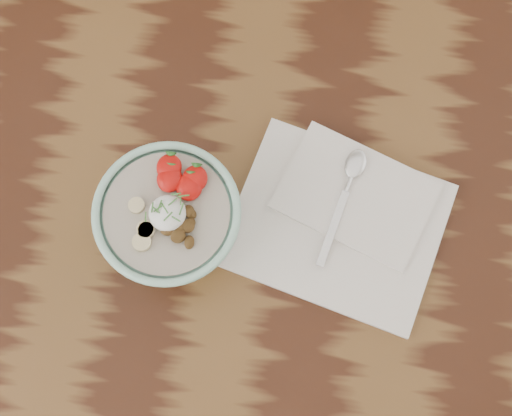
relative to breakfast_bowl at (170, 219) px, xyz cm
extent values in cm
cube|color=#35190D|center=(-2.61, 0.17, -7.95)|extent=(160.00, 90.00, 4.00)
cylinder|color=#9DD4BF|center=(-0.04, -0.07, -5.40)|extent=(7.70, 7.70, 1.10)
torus|color=#9DD4BF|center=(-0.04, -0.07, 3.58)|extent=(17.50, 17.50, 1.01)
cylinder|color=#BEB09D|center=(-0.04, -0.07, 3.03)|extent=(14.85, 14.85, 0.92)
ellipsoid|color=white|center=(0.23, -0.32, 4.33)|extent=(4.36, 4.36, 2.40)
ellipsoid|color=#B60C08|center=(2.77, 4.18, 4.31)|extent=(2.98, 3.28, 1.64)
cone|color=#286623|center=(2.77, 5.52, 4.61)|extent=(1.40, 1.03, 1.52)
ellipsoid|color=#B60C08|center=(-0.15, 3.78, 4.32)|extent=(3.01, 3.31, 1.66)
cone|color=#286623|center=(-0.15, 5.14, 4.62)|extent=(1.40, 1.03, 1.52)
ellipsoid|color=#B60C08|center=(2.28, 3.10, 4.33)|extent=(3.06, 3.37, 1.69)
cone|color=#286623|center=(2.28, 4.48, 4.63)|extent=(1.40, 1.03, 1.52)
ellipsoid|color=#B60C08|center=(-0.42, 5.19, 4.31)|extent=(2.99, 3.29, 1.65)
cone|color=#286623|center=(-0.42, 6.54, 4.61)|extent=(1.40, 1.03, 1.52)
cylinder|color=#D2BE8A|center=(-1.93, -2.49, 3.89)|extent=(1.89, 1.89, 0.70)
cylinder|color=#D2BE8A|center=(-2.07, -2.41, 3.89)|extent=(2.04, 2.04, 0.70)
cylinder|color=#D2BE8A|center=(-3.55, 0.27, 3.89)|extent=(1.91, 1.91, 0.70)
cylinder|color=#D2BE8A|center=(-2.24, -3.95, 3.89)|extent=(2.20, 2.20, 0.70)
ellipsoid|color=#543B18|center=(0.56, -2.24, 4.11)|extent=(2.00, 1.65, 0.90)
ellipsoid|color=#543B18|center=(3.15, -3.13, 3.94)|extent=(1.56, 1.64, 0.81)
ellipsoid|color=#543B18|center=(1.42, -1.62, 4.02)|extent=(1.92, 1.78, 0.82)
ellipsoid|color=#543B18|center=(2.93, -1.10, 3.97)|extent=(1.79, 1.83, 0.82)
ellipsoid|color=#543B18|center=(2.60, 0.28, 4.02)|extent=(1.64, 1.80, 1.08)
ellipsoid|color=#543B18|center=(2.70, -1.50, 4.08)|extent=(2.03, 1.98, 0.86)
ellipsoid|color=#543B18|center=(3.03, 0.05, 3.90)|extent=(1.44, 1.51, 0.77)
ellipsoid|color=#543B18|center=(1.81, -2.78, 4.12)|extent=(2.46, 2.44, 1.38)
ellipsoid|color=#543B18|center=(3.18, -3.37, 4.04)|extent=(1.25, 1.65, 1.11)
ellipsoid|color=#543B18|center=(1.91, -1.84, 4.05)|extent=(1.72, 1.61, 0.91)
cylinder|color=#417D35|center=(1.67, 1.01, 5.49)|extent=(0.34, 0.96, 0.21)
cylinder|color=#417D35|center=(1.48, -1.13, 5.49)|extent=(1.13, 0.63, 0.22)
cylinder|color=#417D35|center=(1.91, 0.10, 5.49)|extent=(0.41, 1.45, 0.23)
cylinder|color=#417D35|center=(-0.76, -0.19, 5.49)|extent=(0.98, 0.92, 0.22)
cylinder|color=#417D35|center=(1.89, 1.66, 5.49)|extent=(1.42, 0.48, 0.23)
cylinder|color=#417D35|center=(-0.90, -0.36, 5.49)|extent=(0.97, 0.75, 0.22)
cylinder|color=#417D35|center=(-0.63, 0.13, 5.49)|extent=(0.51, 1.53, 0.23)
cylinder|color=#417D35|center=(0.02, -0.04, 5.49)|extent=(1.07, 1.24, 0.23)
cylinder|color=#417D35|center=(1.06, 1.78, 5.49)|extent=(1.08, 0.48, 0.22)
cylinder|color=#417D35|center=(0.79, 0.81, 5.49)|extent=(1.01, 1.08, 0.22)
cylinder|color=#417D35|center=(-1.40, -0.13, 5.49)|extent=(0.21, 1.20, 0.22)
cylinder|color=#417D35|center=(-1.98, -1.30, 5.49)|extent=(0.32, 1.18, 0.22)
cylinder|color=#417D35|center=(0.53, -0.95, 5.49)|extent=(0.97, 1.23, 0.23)
cube|color=white|center=(20.59, 3.07, -5.45)|extent=(30.41, 26.78, 1.00)
cube|color=white|center=(22.59, 7.07, -4.65)|extent=(22.35, 18.79, 0.60)
cube|color=silver|center=(19.99, 2.24, -4.19)|extent=(3.35, 10.26, 0.31)
cylinder|color=silver|center=(21.50, 8.57, -4.04)|extent=(1.23, 2.76, 0.63)
ellipsoid|color=silver|center=(22.10, 11.08, -3.92)|extent=(3.62, 4.64, 0.85)
camera|label=1|loc=(12.74, -18.63, 83.82)|focal=50.00mm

